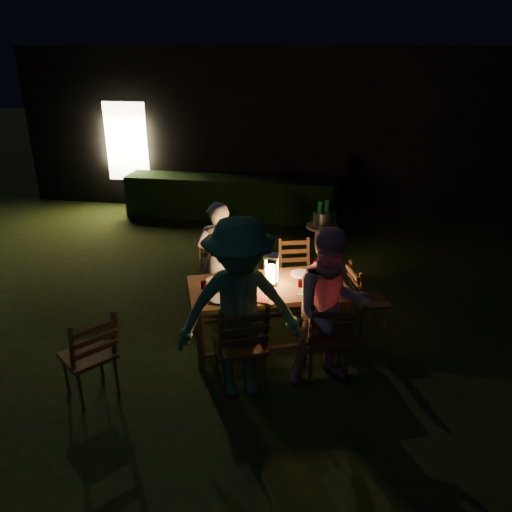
% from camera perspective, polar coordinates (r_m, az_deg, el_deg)
% --- Properties ---
extents(garden_envelope, '(40.00, 40.00, 3.20)m').
position_cam_1_polar(garden_envelope, '(12.03, 1.91, 15.21)').
color(garden_envelope, black).
rests_on(garden_envelope, ground).
extents(dining_table, '(1.94, 1.43, 0.73)m').
position_cam_1_polar(dining_table, '(5.61, 1.33, -4.07)').
color(dining_table, '#52341B').
rests_on(dining_table, ground).
extents(chair_near_left, '(0.65, 0.66, 1.07)m').
position_cam_1_polar(chair_near_left, '(5.06, -1.86, -11.78)').
color(chair_near_left, '#52341B').
rests_on(chair_near_left, ground).
extents(chair_near_right, '(0.54, 0.57, 1.00)m').
position_cam_1_polar(chair_near_right, '(5.26, 7.99, -10.78)').
color(chair_near_right, '#52341B').
rests_on(chair_near_right, ground).
extents(chair_far_left, '(0.59, 0.60, 0.98)m').
position_cam_1_polar(chair_far_left, '(6.38, -4.16, -4.20)').
color(chair_far_left, '#52341B').
rests_on(chair_far_left, ground).
extents(chair_far_right, '(0.52, 0.54, 0.92)m').
position_cam_1_polar(chair_far_right, '(6.57, 4.56, -3.56)').
color(chair_far_right, '#52341B').
rests_on(chair_far_right, ground).
extents(chair_end, '(0.53, 0.51, 0.90)m').
position_cam_1_polar(chair_end, '(6.15, 12.64, -6.13)').
color(chair_end, '#52341B').
rests_on(chair_end, ground).
extents(chair_spare, '(0.65, 0.65, 1.00)m').
position_cam_1_polar(chair_spare, '(5.21, -18.34, -12.21)').
color(chair_spare, '#52341B').
rests_on(chair_spare, ground).
extents(person_house_side, '(0.63, 0.52, 1.49)m').
position_cam_1_polar(person_house_side, '(6.24, -4.33, -0.34)').
color(person_house_side, white).
rests_on(person_house_side, ground).
extents(person_opp_right, '(0.98, 0.87, 1.66)m').
position_cam_1_polar(person_opp_right, '(4.95, 8.54, -6.00)').
color(person_opp_right, pink).
rests_on(person_opp_right, ground).
extents(person_opp_left, '(1.35, 1.06, 1.83)m').
position_cam_1_polar(person_opp_left, '(4.70, -1.87, -6.18)').
color(person_opp_left, '#376F4A').
rests_on(person_opp_left, ground).
extents(lantern, '(0.16, 0.16, 0.35)m').
position_cam_1_polar(lantern, '(5.56, 1.74, -1.69)').
color(lantern, white).
rests_on(lantern, dining_table).
extents(plate_far_left, '(0.25, 0.25, 0.01)m').
position_cam_1_polar(plate_far_left, '(5.69, -4.57, -2.84)').
color(plate_far_left, white).
rests_on(plate_far_left, dining_table).
extents(plate_near_left, '(0.25, 0.25, 0.01)m').
position_cam_1_polar(plate_near_left, '(5.30, -3.99, -4.88)').
color(plate_near_left, white).
rests_on(plate_near_left, dining_table).
extents(plate_far_right, '(0.25, 0.25, 0.01)m').
position_cam_1_polar(plate_far_right, '(5.87, 5.17, -2.01)').
color(plate_far_right, white).
rests_on(plate_far_right, dining_table).
extents(plate_near_right, '(0.25, 0.25, 0.01)m').
position_cam_1_polar(plate_near_right, '(5.49, 6.43, -3.91)').
color(plate_near_right, white).
rests_on(plate_near_right, dining_table).
extents(wineglass_a, '(0.06, 0.06, 0.18)m').
position_cam_1_polar(wineglass_a, '(5.74, -2.19, -1.66)').
color(wineglass_a, '#59070F').
rests_on(wineglass_a, dining_table).
extents(wineglass_b, '(0.06, 0.06, 0.18)m').
position_cam_1_polar(wineglass_b, '(5.34, -5.96, -3.77)').
color(wineglass_b, '#59070F').
rests_on(wineglass_b, dining_table).
extents(wineglass_c, '(0.06, 0.06, 0.18)m').
position_cam_1_polar(wineglass_c, '(5.37, 5.13, -3.58)').
color(wineglass_c, '#59070F').
rests_on(wineglass_c, dining_table).
extents(wineglass_d, '(0.06, 0.06, 0.18)m').
position_cam_1_polar(wineglass_d, '(5.85, 6.90, -1.32)').
color(wineglass_d, '#59070F').
rests_on(wineglass_d, dining_table).
extents(wineglass_e, '(0.06, 0.06, 0.18)m').
position_cam_1_polar(wineglass_e, '(5.26, 0.98, -4.07)').
color(wineglass_e, silver).
rests_on(wineglass_e, dining_table).
extents(bottle_table, '(0.07, 0.07, 0.28)m').
position_cam_1_polar(bottle_table, '(5.47, -1.21, -2.32)').
color(bottle_table, '#0F471E').
rests_on(bottle_table, dining_table).
extents(napkin_left, '(0.18, 0.14, 0.01)m').
position_cam_1_polar(napkin_left, '(5.27, 0.49, -5.01)').
color(napkin_left, red).
rests_on(napkin_left, dining_table).
extents(napkin_right, '(0.18, 0.14, 0.01)m').
position_cam_1_polar(napkin_right, '(5.46, 7.68, -4.20)').
color(napkin_right, red).
rests_on(napkin_right, dining_table).
extents(phone, '(0.14, 0.07, 0.01)m').
position_cam_1_polar(phone, '(5.22, -4.63, -5.38)').
color(phone, black).
rests_on(phone, dining_table).
extents(side_table, '(0.49, 0.49, 0.66)m').
position_cam_1_polar(side_table, '(7.74, 7.57, 2.96)').
color(side_table, brown).
rests_on(side_table, ground).
extents(ice_bucket, '(0.30, 0.30, 0.22)m').
position_cam_1_polar(ice_bucket, '(7.68, 7.64, 4.28)').
color(ice_bucket, '#A5A8AD').
rests_on(ice_bucket, side_table).
extents(bottle_bucket_a, '(0.07, 0.07, 0.32)m').
position_cam_1_polar(bottle_bucket_a, '(7.63, 7.27, 4.56)').
color(bottle_bucket_a, '#0F471E').
rests_on(bottle_bucket_a, side_table).
extents(bottle_bucket_b, '(0.07, 0.07, 0.32)m').
position_cam_1_polar(bottle_bucket_b, '(7.70, 8.05, 4.70)').
color(bottle_bucket_b, '#0F471E').
rests_on(bottle_bucket_b, side_table).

